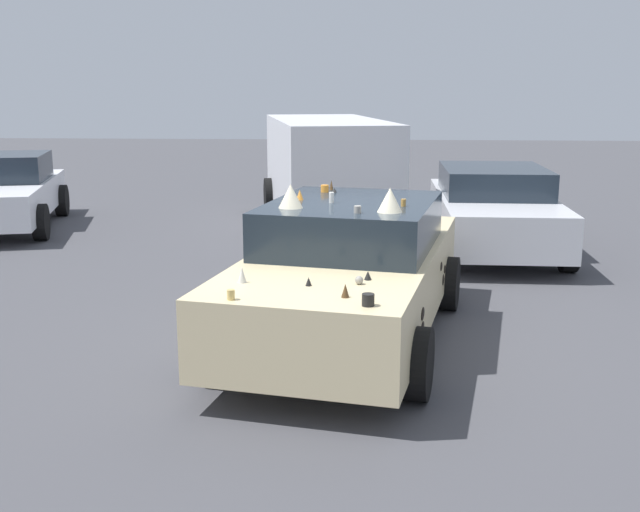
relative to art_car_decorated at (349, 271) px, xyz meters
name	(u,v)px	position (x,y,z in m)	size (l,w,h in m)	color
ground_plane	(348,339)	(-0.02, 0.00, -0.74)	(60.00, 60.00, 0.00)	#47474C
art_car_decorated	(349,271)	(0.00, 0.00, 0.00)	(4.72, 2.67, 1.69)	beige
parked_van_behind_left	(327,165)	(6.89, 0.59, 0.39)	(5.20, 2.92, 2.00)	silver
parked_sedan_far_right	(493,209)	(4.51, -2.20, -0.05)	(4.24, 2.05, 1.34)	silver
parked_sedan_near_left	(2,192)	(6.01, 6.63, -0.06)	(4.46, 2.71, 1.37)	white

